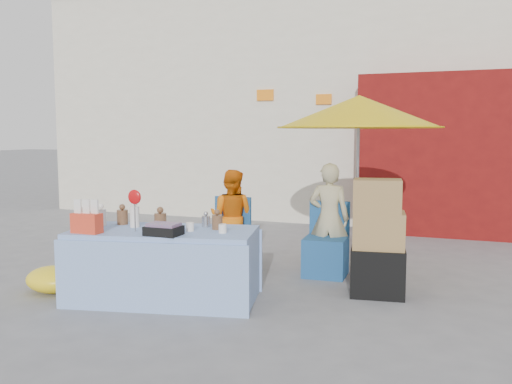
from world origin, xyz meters
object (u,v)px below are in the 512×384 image
at_px(chair_right, 326,254).
at_px(vendor_beige, 329,218).
at_px(umbrella, 359,112).
at_px(market_table, 163,264).
at_px(vendor_orange, 232,217).
at_px(box_stack, 378,242).
at_px(chair_left, 227,246).

xyz_separation_m(chair_right, vendor_beige, (0.00, 0.13, 0.40)).
relative_size(vendor_beige, umbrella, 0.63).
relative_size(market_table, umbrella, 0.95).
height_order(market_table, vendor_orange, vendor_orange).
relative_size(chair_right, box_stack, 0.71).
xyz_separation_m(chair_right, umbrella, (0.30, 0.28, 1.64)).
relative_size(chair_right, umbrella, 0.41).
height_order(chair_left, vendor_beige, vendor_beige).
height_order(chair_right, vendor_beige, vendor_beige).
bearing_deg(vendor_beige, umbrella, -155.80).
xyz_separation_m(umbrella, box_stack, (0.37, -0.86, -1.34)).
bearing_deg(box_stack, vendor_orange, 159.73).
distance_m(market_table, umbrella, 2.83).
bearing_deg(chair_right, box_stack, -42.96).
bearing_deg(box_stack, market_table, -155.13).
bearing_deg(vendor_beige, box_stack, 131.02).
bearing_deg(vendor_beige, market_table, 49.04).
distance_m(umbrella, box_stack, 1.64).
distance_m(chair_right, box_stack, 0.93).
bearing_deg(vendor_orange, market_table, 86.14).
distance_m(chair_left, chair_right, 1.25).
bearing_deg(box_stack, chair_left, 163.33).
relative_size(market_table, chair_left, 2.33).
bearing_deg(market_table, vendor_beige, 39.34).
relative_size(chair_left, vendor_beige, 0.65).
relative_size(chair_left, vendor_orange, 0.71).
xyz_separation_m(market_table, vendor_beige, (1.29, 1.62, 0.29)).
xyz_separation_m(vendor_orange, vendor_beige, (1.25, 0.00, 0.05)).
xyz_separation_m(chair_right, vendor_orange, (-1.25, 0.13, 0.34)).
distance_m(market_table, chair_left, 1.49).
bearing_deg(chair_right, vendor_beige, 87.35).
bearing_deg(chair_left, vendor_orange, 87.35).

